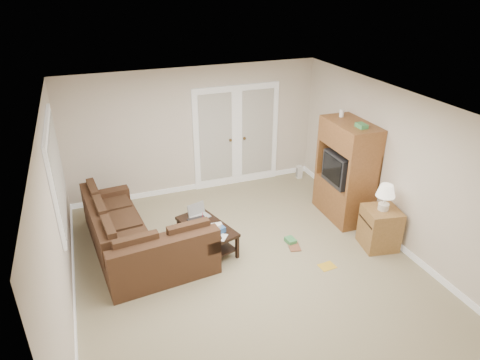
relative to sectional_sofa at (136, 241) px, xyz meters
name	(u,v)px	position (x,y,z in m)	size (l,w,h in m)	color
floor	(246,264)	(1.54, -0.79, -0.30)	(5.50, 5.50, 0.00)	tan
ceiling	(247,106)	(1.54, -0.79, 2.20)	(5.00, 5.50, 0.02)	white
wall_left	(57,225)	(-0.96, -0.79, 0.95)	(0.02, 5.50, 2.50)	beige
wall_right	(392,167)	(4.04, -0.79, 0.95)	(0.02, 5.50, 2.50)	beige
wall_back	(195,131)	(1.54, 1.96, 0.95)	(5.00, 0.02, 2.50)	beige
wall_front	(361,329)	(1.54, -3.54, 0.95)	(5.00, 0.02, 2.50)	beige
baseboards	(246,261)	(1.54, -0.79, -0.25)	(5.00, 5.50, 0.10)	white
french_doors	(237,137)	(2.39, 1.93, 0.74)	(1.80, 0.05, 2.13)	white
window_left	(56,171)	(-0.93, 0.21, 1.25)	(0.05, 1.92, 1.42)	white
sectional_sofa	(136,241)	(0.00, 0.00, 0.00)	(1.87, 2.51, 0.75)	#472C1B
coffee_table	(207,235)	(1.10, -0.16, -0.06)	(0.83, 1.18, 0.73)	black
tv_armoire	(346,170)	(3.73, -0.01, 0.61)	(0.64, 1.13, 1.92)	brown
side_cabinet	(380,225)	(3.74, -1.09, 0.11)	(0.62, 0.62, 1.12)	olive
space_heater	(299,172)	(3.74, 1.66, -0.15)	(0.11, 0.09, 0.28)	white
floor_magazine	(327,266)	(2.68, -1.28, -0.29)	(0.25, 0.19, 0.01)	gold
floor_greenbox	(290,241)	(2.44, -0.50, -0.26)	(0.14, 0.19, 0.08)	#429351
floor_book	(289,247)	(2.35, -0.63, -0.29)	(0.18, 0.25, 0.02)	brown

